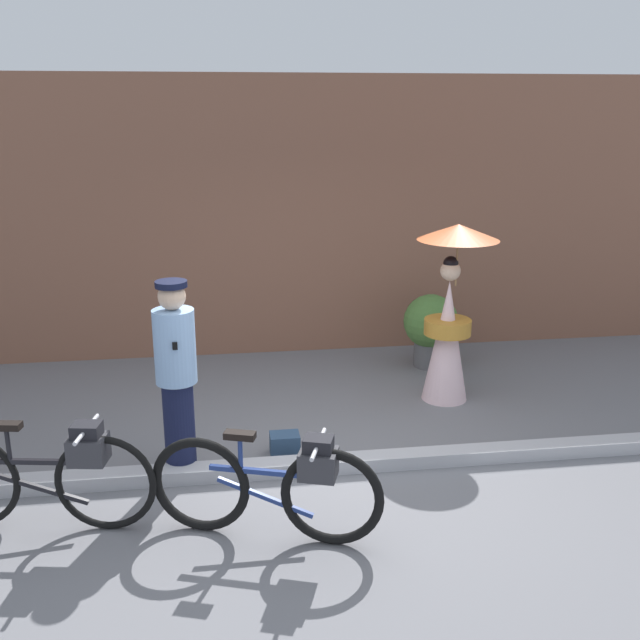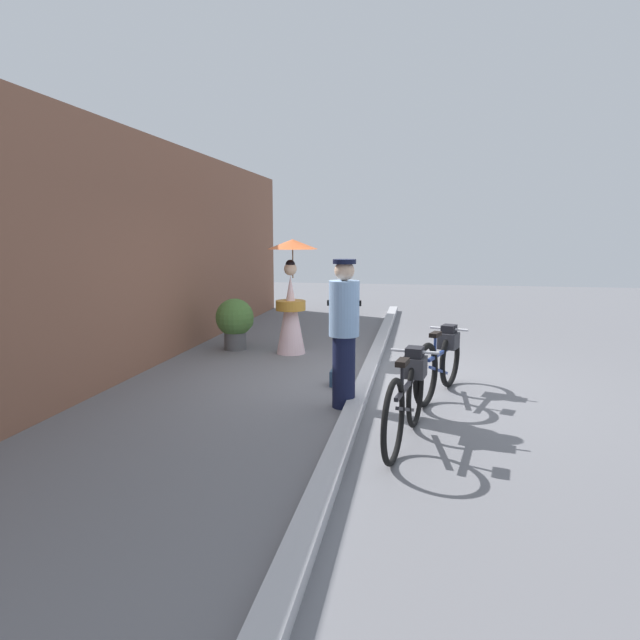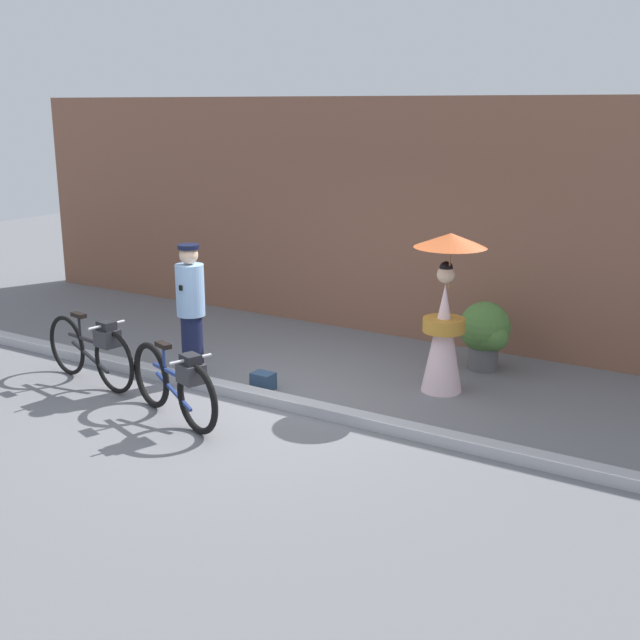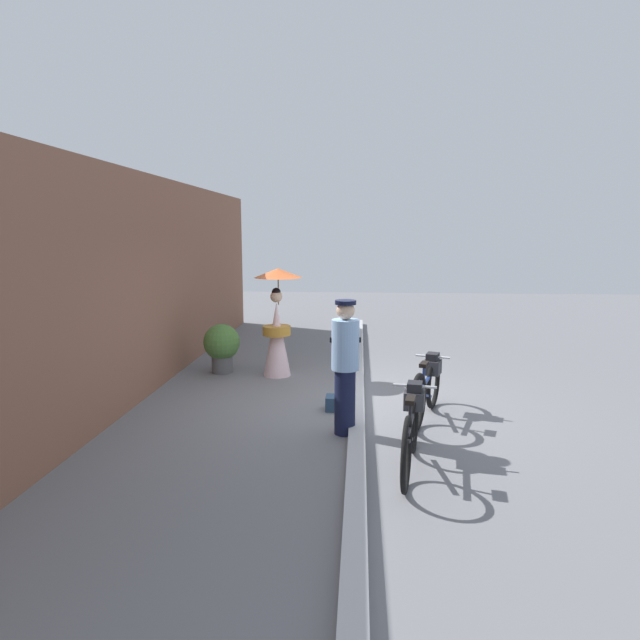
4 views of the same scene
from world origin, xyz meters
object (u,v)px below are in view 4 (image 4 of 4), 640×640
(person_with_parasol, at_px, (277,322))
(backpack_on_pavement, at_px, (333,403))
(bicycle_near_officer, at_px, (412,426))
(bicycle_far_side, at_px, (427,387))
(person_officer, at_px, (345,364))
(potted_plant_by_door, at_px, (223,345))

(person_with_parasol, bearing_deg, backpack_on_pavement, -149.63)
(bicycle_near_officer, relative_size, backpack_on_pavement, 6.60)
(bicycle_far_side, bearing_deg, person_officer, 122.85)
(potted_plant_by_door, bearing_deg, person_with_parasol, -97.77)
(person_officer, height_order, potted_plant_by_door, person_officer)
(bicycle_near_officer, relative_size, potted_plant_by_door, 1.97)
(bicycle_near_officer, height_order, potted_plant_by_door, potted_plant_by_door)
(potted_plant_by_door, xyz_separation_m, backpack_on_pavement, (-1.96, -2.08, -0.39))
(potted_plant_by_door, bearing_deg, backpack_on_pavement, -133.36)
(bicycle_near_officer, height_order, person_with_parasol, person_with_parasol)
(backpack_on_pavement, bearing_deg, person_officer, -168.15)
(bicycle_far_side, relative_size, potted_plant_by_door, 1.87)
(bicycle_far_side, relative_size, person_with_parasol, 0.87)
(person_with_parasol, distance_m, backpack_on_pavement, 2.28)
(bicycle_far_side, relative_size, person_officer, 0.98)
(person_officer, distance_m, person_with_parasol, 3.00)
(bicycle_far_side, height_order, person_officer, person_officer)
(bicycle_far_side, xyz_separation_m, person_with_parasol, (2.02, 2.35, 0.53))
(bicycle_near_officer, bearing_deg, potted_plant_by_door, 38.46)
(bicycle_near_officer, relative_size, person_with_parasol, 0.92)
(person_with_parasol, bearing_deg, bicycle_far_side, -130.70)
(backpack_on_pavement, bearing_deg, bicycle_far_side, -98.78)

